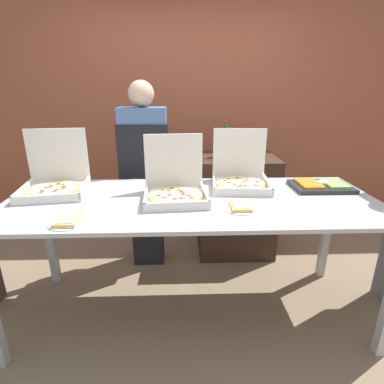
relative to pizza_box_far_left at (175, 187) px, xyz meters
name	(u,v)px	position (x,y,z in m)	size (l,w,h in m)	color
ground_plane	(192,311)	(0.11, -0.04, -0.98)	(16.00, 16.00, 0.00)	#847056
brick_wall_behind	(187,107)	(0.11, 1.66, 0.42)	(10.00, 0.06, 2.80)	#9E5138
buffet_table	(192,212)	(0.11, -0.04, -0.17)	(2.46, 0.95, 0.91)	#B7BABF
pizza_box_far_left	(175,187)	(0.00, 0.00, 0.00)	(0.43, 0.45, 0.40)	silver
pizza_box_far_right	(240,176)	(0.48, 0.24, 0.00)	(0.44, 0.46, 0.41)	silver
pizza_box_near_left	(55,181)	(-0.85, 0.16, 0.00)	(0.48, 0.49, 0.42)	silver
paper_plate_front_right	(68,221)	(-0.58, -0.38, -0.06)	(0.22, 0.22, 0.03)	white
paper_plate_front_center	(240,207)	(0.40, -0.21, -0.06)	(0.22, 0.22, 0.03)	white
veggie_tray	(321,186)	(1.06, 0.15, -0.05)	(0.42, 0.28, 0.05)	#28282D
sideboard_podium	(235,205)	(0.58, 0.90, -0.49)	(0.74, 0.58, 0.99)	#382319
soda_bottle	(225,141)	(0.46, 0.92, 0.15)	(0.10, 0.10, 0.33)	#2D6638
soda_can_silver	(248,153)	(0.65, 0.77, 0.07)	(0.07, 0.07, 0.12)	silver
soda_can_colored	(222,153)	(0.41, 0.77, 0.07)	(0.07, 0.07, 0.12)	red
person_server_vest	(145,167)	(-0.28, 0.70, -0.04)	(0.42, 0.24, 1.67)	black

